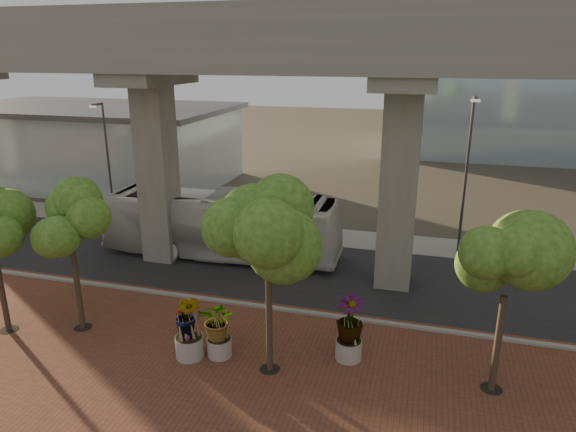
# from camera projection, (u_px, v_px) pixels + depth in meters

# --- Properties ---
(ground) EXTENTS (160.00, 160.00, 0.00)m
(ground) POSITION_uv_depth(u_px,v_px,m) (259.00, 287.00, 24.04)
(ground) COLOR #3B372B
(ground) RESTS_ON ground
(brick_plaza) EXTENTS (70.00, 13.00, 0.06)m
(brick_plaza) POSITION_uv_depth(u_px,v_px,m) (180.00, 389.00, 16.70)
(brick_plaza) COLOR brown
(brick_plaza) RESTS_ON ground
(asphalt_road) EXTENTS (90.00, 8.00, 0.04)m
(asphalt_road) POSITION_uv_depth(u_px,v_px,m) (272.00, 270.00, 25.87)
(asphalt_road) COLOR black
(asphalt_road) RESTS_ON ground
(curb_strip) EXTENTS (70.00, 0.25, 0.16)m
(curb_strip) POSITION_uv_depth(u_px,v_px,m) (244.00, 305.00, 22.18)
(curb_strip) COLOR gray
(curb_strip) RESTS_ON ground
(far_sidewalk) EXTENTS (90.00, 3.00, 0.06)m
(far_sidewalk) POSITION_uv_depth(u_px,v_px,m) (299.00, 234.00, 30.91)
(far_sidewalk) COLOR gray
(far_sidewalk) RESTS_ON ground
(transit_viaduct) EXTENTS (72.00, 5.60, 12.40)m
(transit_viaduct) POSITION_uv_depth(u_px,v_px,m) (270.00, 125.00, 23.65)
(transit_viaduct) COLOR gray
(transit_viaduct) RESTS_ON ground
(station_pavilion) EXTENTS (23.00, 13.00, 6.30)m
(station_pavilion) POSITION_uv_depth(u_px,v_px,m) (93.00, 143.00, 42.86)
(station_pavilion) COLOR #ABBCC4
(station_pavilion) RESTS_ON ground
(transit_bus) EXTENTS (12.73, 3.27, 3.53)m
(transit_bus) POSITION_uv_depth(u_px,v_px,m) (221.00, 225.00, 27.11)
(transit_bus) COLOR silver
(transit_bus) RESTS_ON ground
(fire_hydrant) EXTENTS (0.61, 0.55, 1.22)m
(fire_hydrant) POSITION_uv_depth(u_px,v_px,m) (185.00, 314.00, 20.19)
(fire_hydrant) COLOR maroon
(fire_hydrant) RESTS_ON ground
(planter_front) EXTENTS (1.96, 1.96, 2.15)m
(planter_front) POSITION_uv_depth(u_px,v_px,m) (218.00, 323.00, 18.13)
(planter_front) COLOR #A5A195
(planter_front) RESTS_ON ground
(planter_right) EXTENTS (2.28, 2.28, 2.43)m
(planter_right) POSITION_uv_depth(u_px,v_px,m) (350.00, 322.00, 17.89)
(planter_right) COLOR gray
(planter_right) RESTS_ON ground
(planter_left) EXTENTS (2.25, 2.25, 2.47)m
(planter_left) POSITION_uv_depth(u_px,v_px,m) (188.00, 319.00, 18.00)
(planter_left) COLOR #A59D95
(planter_left) RESTS_ON ground
(street_tree_near_west) EXTENTS (3.43, 3.43, 5.85)m
(street_tree_near_west) POSITION_uv_depth(u_px,v_px,m) (69.00, 226.00, 19.07)
(street_tree_near_west) COLOR #3F3124
(street_tree_near_west) RESTS_ON ground
(street_tree_near_east) EXTENTS (4.09, 4.09, 6.74)m
(street_tree_near_east) POSITION_uv_depth(u_px,v_px,m) (268.00, 237.00, 16.22)
(street_tree_near_east) COLOR #3F3124
(street_tree_near_east) RESTS_ON ground
(street_tree_far_east) EXTENTS (3.61, 3.61, 6.05)m
(street_tree_far_east) POSITION_uv_depth(u_px,v_px,m) (509.00, 265.00, 15.33)
(street_tree_far_east) COLOR #3F3124
(street_tree_far_east) RESTS_ON ground
(streetlamp_west) EXTENTS (0.37, 1.09, 7.55)m
(streetlamp_west) POSITION_uv_depth(u_px,v_px,m) (107.00, 155.00, 31.86)
(streetlamp_west) COLOR #313136
(streetlamp_west) RESTS_ON ground
(streetlamp_east) EXTENTS (0.42, 1.22, 8.40)m
(streetlamp_east) POSITION_uv_depth(u_px,v_px,m) (467.00, 165.00, 26.68)
(streetlamp_east) COLOR #333338
(streetlamp_east) RESTS_ON ground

